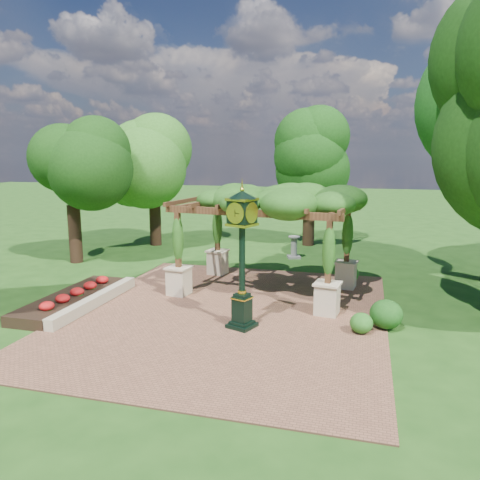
# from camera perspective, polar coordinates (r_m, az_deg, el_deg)

# --- Properties ---
(ground) EXTENTS (120.00, 120.00, 0.00)m
(ground) POSITION_cam_1_polar(r_m,az_deg,el_deg) (14.64, -2.62, -10.24)
(ground) COLOR #1E4714
(ground) RESTS_ON ground
(brick_plaza) EXTENTS (10.00, 12.00, 0.04)m
(brick_plaza) POSITION_cam_1_polar(r_m,az_deg,el_deg) (15.53, -1.47, -8.92)
(brick_plaza) COLOR brown
(brick_plaza) RESTS_ON ground
(border_wall) EXTENTS (0.35, 5.00, 0.40)m
(border_wall) POSITION_cam_1_polar(r_m,az_deg,el_deg) (16.90, -17.22, -7.13)
(border_wall) COLOR #C6B793
(border_wall) RESTS_ON ground
(flower_bed) EXTENTS (1.50, 5.00, 0.36)m
(flower_bed) POSITION_cam_1_polar(r_m,az_deg,el_deg) (17.39, -19.74, -6.85)
(flower_bed) COLOR red
(flower_bed) RESTS_ON ground
(pedestal_clock) EXTENTS (1.06, 1.06, 4.19)m
(pedestal_clock) POSITION_cam_1_polar(r_m,az_deg,el_deg) (13.62, 0.24, -0.80)
(pedestal_clock) COLOR black
(pedestal_clock) RESTS_ON brick_plaza
(pergola) EXTENTS (6.87, 4.82, 4.03)m
(pergola) POSITION_cam_1_polar(r_m,az_deg,el_deg) (17.26, 3.09, 4.23)
(pergola) COLOR beige
(pergola) RESTS_ON brick_plaza
(sundial) EXTENTS (0.78, 0.78, 1.12)m
(sundial) POSITION_cam_1_polar(r_m,az_deg,el_deg) (23.61, 6.60, -1.03)
(sundial) COLOR gray
(sundial) RESTS_ON ground
(shrub_front) EXTENTS (0.71, 0.71, 0.60)m
(shrub_front) POSITION_cam_1_polar(r_m,az_deg,el_deg) (14.21, 14.58, -9.78)
(shrub_front) COLOR #245F1B
(shrub_front) RESTS_ON brick_plaza
(shrub_mid) EXTENTS (1.03, 1.03, 0.87)m
(shrub_mid) POSITION_cam_1_polar(r_m,az_deg,el_deg) (14.73, 17.39, -8.62)
(shrub_mid) COLOR #194914
(shrub_mid) RESTS_ON brick_plaza
(shrub_back) EXTENTS (0.98, 0.98, 0.81)m
(shrub_back) POSITION_cam_1_polar(r_m,az_deg,el_deg) (19.22, 12.95, -4.04)
(shrub_back) COLOR #27611C
(shrub_back) RESTS_ON brick_plaza
(tree_west_near) EXTENTS (4.09, 4.09, 7.16)m
(tree_west_near) POSITION_cam_1_polar(r_m,az_deg,el_deg) (23.46, -19.99, 9.23)
(tree_west_near) COLOR #311D13
(tree_west_near) RESTS_ON ground
(tree_west_far) EXTENTS (4.01, 4.01, 7.22)m
(tree_west_far) POSITION_cam_1_polar(r_m,az_deg,el_deg) (26.90, -10.54, 9.82)
(tree_west_far) COLOR #332013
(tree_west_far) RESTS_ON ground
(tree_north) EXTENTS (3.83, 3.83, 7.53)m
(tree_north) POSITION_cam_1_polar(r_m,az_deg,el_deg) (26.66, 8.59, 10.32)
(tree_north) COLOR #362315
(tree_north) RESTS_ON ground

